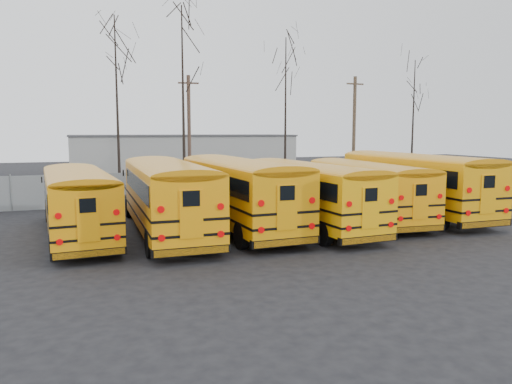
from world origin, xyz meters
name	(u,v)px	position (x,y,z in m)	size (l,w,h in m)	color
ground	(292,238)	(0.00, 0.00, 0.00)	(120.00, 120.00, 0.00)	black
fence	(216,186)	(0.00, 12.00, 1.00)	(40.00, 0.04, 2.00)	gray
distant_building	(183,155)	(2.00, 32.00, 2.00)	(22.00, 8.00, 4.00)	#989894
bus_a	(77,198)	(-8.50, 2.96, 1.75)	(3.10, 10.79, 2.99)	black
bus_b	(167,191)	(-4.87, 2.42, 1.93)	(2.90, 11.81, 3.29)	black
bus_c	(238,187)	(-1.58, 2.61, 1.94)	(3.11, 11.93, 3.31)	black
bus_d	(307,189)	(1.51, 1.78, 1.82)	(3.15, 11.25, 3.11)	black
bus_e	(365,186)	(5.23, 2.70, 1.76)	(3.20, 10.88, 3.01)	black
bus_f	(411,179)	(8.27, 2.99, 1.98)	(2.97, 12.13, 3.38)	black
utility_pole_left	(189,133)	(-0.52, 17.43, 4.39)	(1.52, 0.27, 8.55)	#4D372B
utility_pole_right	(354,131)	(12.82, 16.47, 4.54)	(1.58, 0.28, 8.84)	brown
tree_2	(117,109)	(-5.78, 15.07, 5.94)	(0.26, 0.26, 11.89)	black
tree_3	(183,103)	(-1.56, 14.41, 6.34)	(0.26, 0.26, 12.69)	black
tree_4	(285,115)	(6.75, 16.41, 5.74)	(0.26, 0.26, 11.49)	black
tree_5	(413,122)	(19.08, 17.20, 5.26)	(0.26, 0.26, 10.51)	black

